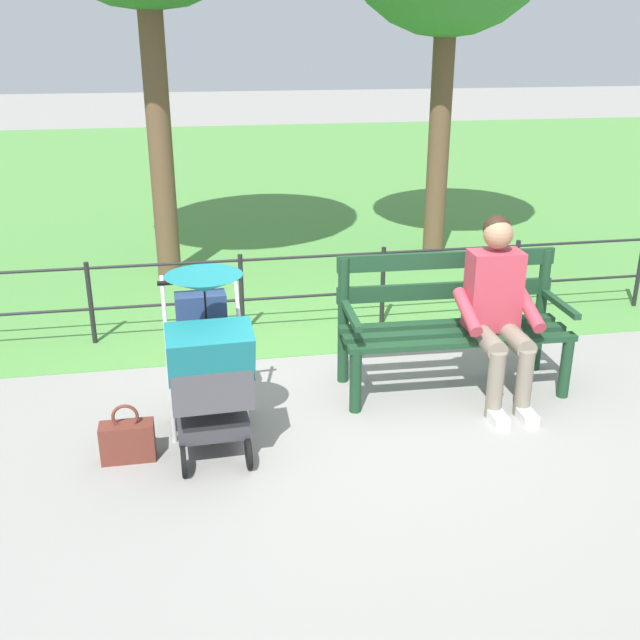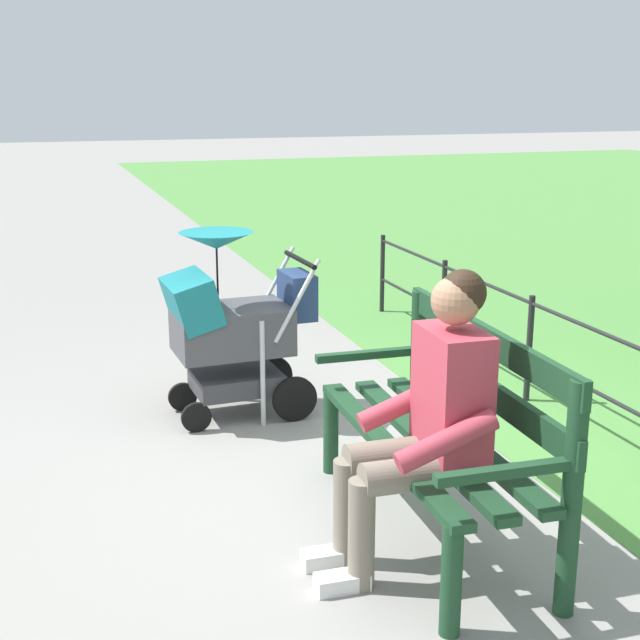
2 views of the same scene
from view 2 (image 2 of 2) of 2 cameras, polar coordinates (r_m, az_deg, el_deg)
name	(u,v)px [view 2 (image 2 of 2)]	position (r m, az deg, el deg)	size (l,w,h in m)	color
ground_plane	(360,466)	(4.83, 2.62, -9.36)	(60.00, 60.00, 0.00)	gray
park_bench	(448,422)	(4.02, 8.23, -6.52)	(1.62, 0.65, 0.96)	#193D23
person_on_bench	(427,415)	(3.67, 6.89, -6.06)	(0.54, 0.74, 1.28)	slate
stroller	(231,323)	(5.37, -5.76, -0.17)	(0.53, 0.91, 1.15)	black
handbag	(209,372)	(5.97, -7.15, -3.33)	(0.32, 0.14, 0.37)	brown
park_fence	(587,368)	(5.31, 16.79, -2.95)	(6.20, 0.04, 0.70)	black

